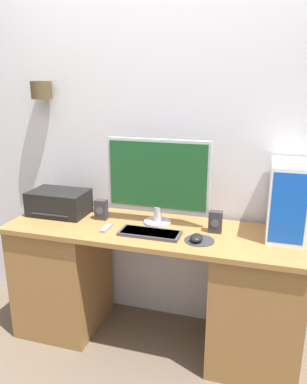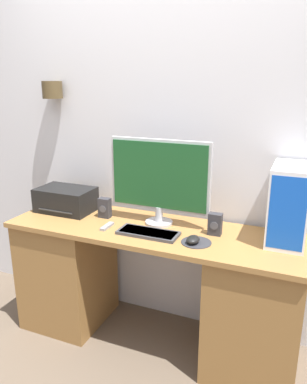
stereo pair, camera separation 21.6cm
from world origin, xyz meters
The scene contains 12 objects.
ground_plane centered at (0.00, 0.00, 0.00)m, with size 12.00×12.00×0.00m, color brown.
wall_back centered at (0.00, 0.61, 1.35)m, with size 6.40×0.19×2.70m.
desk centered at (0.00, 0.28, 0.40)m, with size 1.78×0.55×0.78m.
monitor centered at (0.01, 0.37, 1.07)m, with size 0.63×0.17×0.52m.
keyboard centered at (0.02, 0.18, 0.79)m, with size 0.35×0.15×0.02m.
mousepad centered at (0.30, 0.18, 0.78)m, with size 0.17×0.17×0.00m.
mouse centered at (0.29, 0.16, 0.80)m, with size 0.07×0.10×0.04m.
computer_tower centered at (0.75, 0.39, 0.99)m, with size 0.20×0.34×0.43m.
printer centered at (-0.66, 0.34, 0.86)m, with size 0.37×0.25×0.16m.
speaker_left centered at (-0.35, 0.33, 0.84)m, with size 0.08×0.05×0.13m.
speaker_right centered at (0.37, 0.33, 0.84)m, with size 0.08×0.05×0.13m.
remote_control centered at (-0.25, 0.18, 0.79)m, with size 0.03×0.12×0.02m.
Camera 1 is at (0.61, -1.71, 1.63)m, focal length 35.00 mm.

